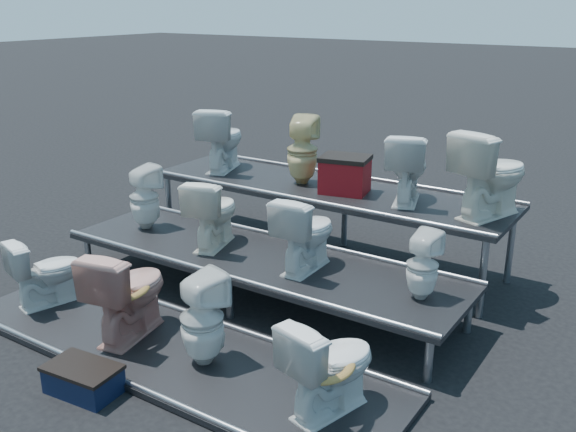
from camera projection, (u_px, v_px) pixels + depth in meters
The scene contains 18 objects.
ground at pixel (260, 298), 6.49m from camera, with size 80.00×80.00×0.00m, color black.
tier_front at pixel (170, 352), 5.45m from camera, with size 4.20×1.20×0.06m, color black.
tier_mid at pixel (259, 278), 6.42m from camera, with size 4.20×1.20×0.46m, color black.
tier_back at pixel (325, 223), 7.38m from camera, with size 4.20×1.20×0.86m, color black.
toilet_0 at pixel (46, 271), 6.16m from camera, with size 0.38×0.66×0.68m, color silver.
toilet_1 at pixel (128, 291), 5.55m from camera, with size 0.47×0.82×0.83m, color tan.
toilet_2 at pixel (202, 319), 5.12m from camera, with size 0.35×0.36×0.78m, color silver.
toilet_3 at pixel (330, 364), 4.52m from camera, with size 0.42×0.73×0.75m, color silver.
toilet_4 at pixel (144, 197), 7.03m from camera, with size 0.32×0.33×0.71m, color silver.
toilet_5 at pixel (213, 212), 6.52m from camera, with size 0.41×0.71×0.73m, color white.
toilet_6 at pixel (306, 232), 5.95m from camera, with size 0.41×0.71×0.73m, color silver.
toilet_7 at pixel (423, 265), 5.37m from camera, with size 0.27×0.28×0.60m, color silver.
toilet_8 at pixel (222, 138), 7.89m from camera, with size 0.44×0.76×0.78m, color silver.
toilet_9 at pixel (302, 150), 7.28m from camera, with size 0.35×0.36×0.78m, color #D2C387.
toilet_10 at pixel (407, 167), 6.62m from camera, with size 0.41×0.72×0.74m, color silver.
toilet_11 at pixel (491, 173), 6.16m from camera, with size 0.48×0.84×0.85m, color white.
red_crate at pixel (345, 176), 7.00m from camera, with size 0.50×0.40×0.36m, color maroon.
step_stool at pixel (84, 381), 4.91m from camera, with size 0.55×0.33×0.20m, color black.
Camera 1 is at (3.47, -4.76, 2.87)m, focal length 40.00 mm.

